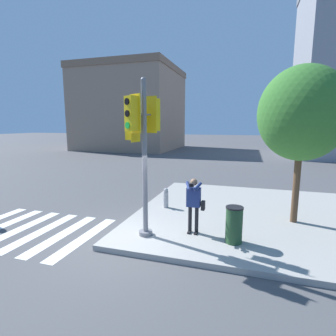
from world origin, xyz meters
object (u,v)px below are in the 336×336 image
(traffic_signal_pole, at_px, (141,134))
(street_tree, at_px, (302,114))
(person_photographer, at_px, (194,201))
(trash_bin, at_px, (234,225))
(fire_hydrant, at_px, (166,198))

(traffic_signal_pole, relative_size, street_tree, 0.89)
(person_photographer, xyz_separation_m, trash_bin, (1.18, -0.32, -0.47))
(person_photographer, height_order, fire_hydrant, person_photographer)
(person_photographer, bearing_deg, trash_bin, -15.30)
(traffic_signal_pole, bearing_deg, trash_bin, 4.86)
(traffic_signal_pole, height_order, person_photographer, traffic_signal_pole)
(traffic_signal_pole, relative_size, trash_bin, 4.38)
(traffic_signal_pole, bearing_deg, fire_hydrant, 92.34)
(person_photographer, xyz_separation_m, fire_hydrant, (-1.52, 2.05, -0.60))
(person_photographer, distance_m, fire_hydrant, 2.62)
(traffic_signal_pole, height_order, street_tree, street_tree)
(fire_hydrant, bearing_deg, trash_bin, -41.36)
(person_photographer, relative_size, trash_bin, 1.62)
(street_tree, distance_m, trash_bin, 4.13)
(street_tree, relative_size, trash_bin, 4.94)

